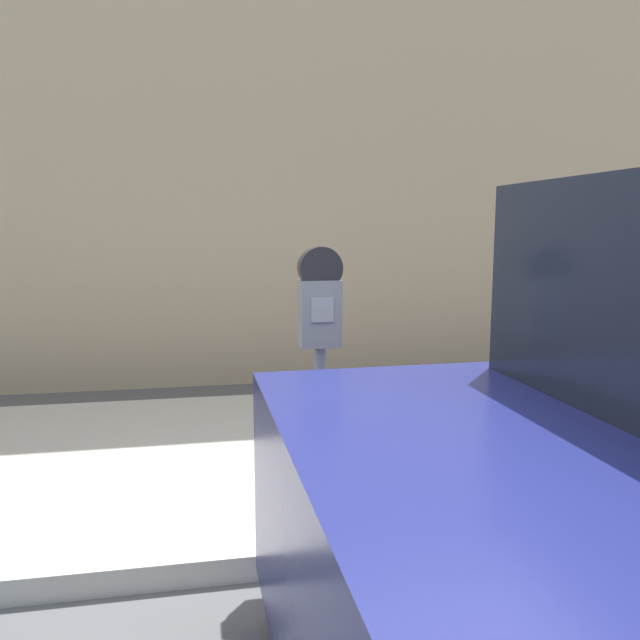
% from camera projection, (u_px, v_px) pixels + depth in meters
% --- Properties ---
extents(sidewalk, '(24.00, 2.80, 0.13)m').
position_uv_depth(sidewalk, '(311.00, 454.00, 4.31)').
color(sidewalk, '#BCB7AD').
rests_on(sidewalk, ground_plane).
extents(building_facade, '(24.00, 0.30, 6.34)m').
position_uv_depth(building_facade, '(269.00, 70.00, 6.22)').
color(building_facade, tan).
rests_on(building_facade, ground_plane).
extents(parking_meter, '(0.20, 0.12, 1.40)m').
position_uv_depth(parking_meter, '(320.00, 334.00, 2.93)').
color(parking_meter, slate).
rests_on(parking_meter, sidewalk).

